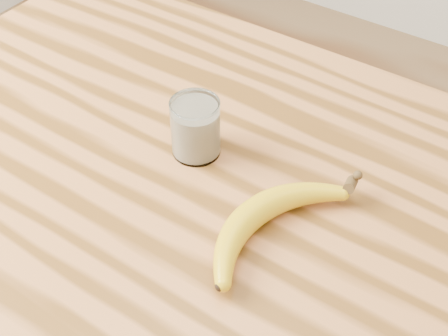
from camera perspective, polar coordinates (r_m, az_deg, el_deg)
The scene contains 3 objects.
table at distance 0.92m, azimuth -0.66°, elevation -8.57°, with size 1.20×0.80×0.90m.
smoothie_glass at distance 0.86m, azimuth -2.62°, elevation 3.63°, with size 0.07×0.07×0.09m.
banana at distance 0.78m, azimuth 2.88°, elevation -3.95°, with size 0.11×0.31×0.04m, color gold, non-canonical shape.
Camera 1 is at (0.32, -0.45, 1.50)m, focal length 50.00 mm.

